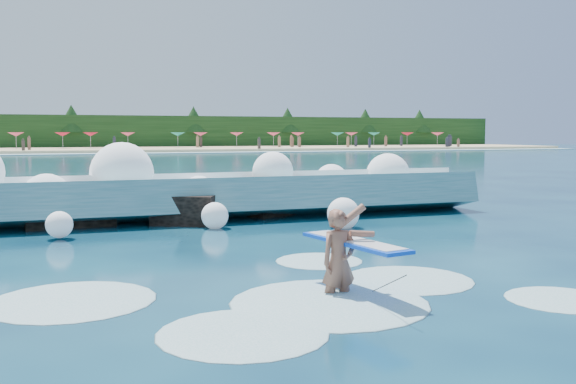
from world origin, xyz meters
The scene contains 11 objects.
ground centered at (0.00, 0.00, 0.00)m, with size 200.00×200.00×0.00m, color #07253E.
beach centered at (0.00, 78.00, 0.20)m, with size 140.00×20.00×0.40m, color tan.
wet_band centered at (0.00, 67.00, 0.04)m, with size 140.00×5.00×0.08m, color silver.
treeline centered at (0.00, 88.00, 2.50)m, with size 140.00×4.00×5.00m, color black.
breaking_wave centered at (-0.10, 7.46, 0.56)m, with size 18.64×2.88×1.61m.
rock_cluster centered at (-0.17, 7.24, 0.41)m, with size 8.04×3.24×1.29m.
surfer_with_board centered at (0.89, -2.04, 0.59)m, with size 1.03×2.82×1.59m.
wave_spray centered at (-0.93, 7.41, 1.12)m, with size 15.09×4.86×2.30m.
surf_foam centered at (0.12, -1.91, 0.00)m, with size 8.80×5.69×0.15m.
beach_umbrellas centered at (0.20, 79.95, 2.25)m, with size 110.39×6.53×0.50m.
beachgoers centered at (7.61, 74.59, 1.08)m, with size 107.94×13.70×1.94m.
Camera 1 is at (-3.11, -10.64, 2.45)m, focal length 40.00 mm.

